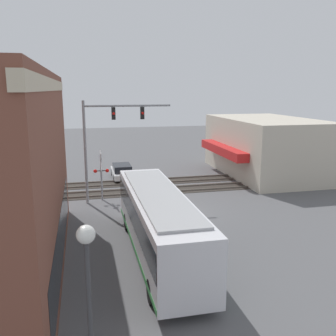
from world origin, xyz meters
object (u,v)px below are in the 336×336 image
object	(u,v)px
city_bus	(158,221)
parked_car_white	(122,172)
streetlamp	(90,313)
crossing_signal	(101,171)

from	to	relation	value
city_bus	parked_car_white	bearing A→B (deg)	-0.00
streetlamp	city_bus	bearing A→B (deg)	-20.68
crossing_signal	streetlamp	distance (m)	20.14
crossing_signal	city_bus	bearing A→B (deg)	-167.96
city_bus	streetlamp	size ratio (longest dim) A/B	2.26
parked_car_white	city_bus	bearing A→B (deg)	180.00
streetlamp	parked_car_white	distance (m)	27.27
city_bus	parked_car_white	size ratio (longest dim) A/B	2.63
streetlamp	parked_car_white	xyz separation A→B (m)	(26.91, -3.58, -2.56)
crossing_signal	parked_car_white	xyz separation A→B (m)	(6.83, -2.26, -1.65)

